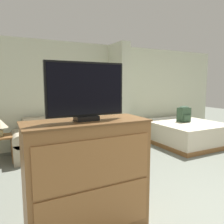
{
  "coord_description": "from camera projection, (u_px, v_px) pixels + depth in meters",
  "views": [
    {
      "loc": [
        -2.5,
        -1.43,
        1.6
      ],
      "look_at": [
        -0.59,
        2.31,
        1.05
      ],
      "focal_mm": 35.0,
      "sensor_mm": 36.0,
      "label": 1
    }
  ],
  "objects": [
    {
      "name": "wall_partition_pillar",
      "position": [
        119.0,
        95.0,
        5.62
      ],
      "size": [
        0.24,
        0.7,
        2.6
      ],
      "color": "beige",
      "rests_on": "ground_plane"
    },
    {
      "name": "backpack",
      "position": [
        184.0,
        114.0,
        5.88
      ],
      "size": [
        0.32,
        0.25,
        0.43
      ],
      "color": "#2D4733",
      "rests_on": "bed"
    },
    {
      "name": "bed",
      "position": [
        183.0,
        132.0,
        5.91
      ],
      "size": [
        1.71,
        1.93,
        0.57
      ],
      "color": "brown",
      "rests_on": "ground_plane"
    },
    {
      "name": "wall_back",
      "position": [
        105.0,
        95.0,
        5.88
      ],
      "size": [
        7.73,
        0.16,
        2.6
      ],
      "color": "beige",
      "rests_on": "ground_plane"
    },
    {
      "name": "side_table",
      "position": [
        0.0,
        140.0,
        4.4
      ],
      "size": [
        0.48,
        0.48,
        0.55
      ],
      "color": "brown",
      "rests_on": "ground_plane"
    },
    {
      "name": "tv_dresser",
      "position": [
        87.0,
        176.0,
        2.36
      ],
      "size": [
        1.31,
        0.54,
        1.22
      ],
      "color": "brown",
      "rests_on": "ground_plane"
    },
    {
      "name": "couch",
      "position": [
        64.0,
        140.0,
        5.01
      ],
      "size": [
        2.19,
        0.84,
        0.84
      ],
      "color": "tan",
      "rests_on": "ground_plane"
    },
    {
      "name": "coffee_table",
      "position": [
        77.0,
        149.0,
        4.2
      ],
      "size": [
        0.59,
        0.4,
        0.4
      ],
      "color": "brown",
      "rests_on": "ground_plane"
    },
    {
      "name": "tv",
      "position": [
        86.0,
        92.0,
        2.25
      ],
      "size": [
        0.84,
        0.16,
        0.6
      ],
      "color": "black",
      "rests_on": "tv_dresser"
    }
  ]
}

